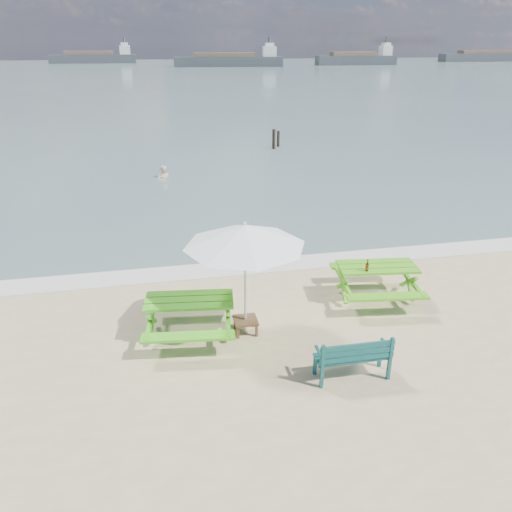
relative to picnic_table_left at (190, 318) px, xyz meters
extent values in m
plane|color=slate|center=(1.69, 83.36, -0.39)|extent=(300.00, 300.00, 0.00)
cube|color=silver|center=(1.69, 2.96, -0.38)|extent=(22.00, 0.90, 0.01)
cube|color=#43B11A|center=(0.00, 0.00, 0.40)|extent=(1.79, 1.01, 0.05)
cube|color=#43B11A|center=(0.10, 0.79, 0.08)|extent=(1.73, 0.51, 0.05)
cube|color=#43B11A|center=(-0.10, -0.79, 0.08)|extent=(1.73, 0.51, 0.05)
cube|color=#43B11A|center=(0.00, 0.00, -0.03)|extent=(1.71, 1.16, 0.72)
cube|color=#50AD1A|center=(4.22, 0.69, 0.41)|extent=(1.82, 1.03, 0.05)
cube|color=#50AD1A|center=(4.33, 1.49, 0.08)|extent=(1.75, 0.53, 0.05)
cube|color=#50AD1A|center=(4.11, -0.11, 0.08)|extent=(1.75, 0.53, 0.05)
cube|color=#50AD1A|center=(4.22, 0.69, -0.03)|extent=(1.73, 1.17, 0.73)
cube|color=#104543|center=(2.62, -1.90, 0.02)|extent=(1.31, 0.41, 0.04)
cube|color=#104543|center=(2.62, -2.10, 0.24)|extent=(1.30, 0.06, 0.33)
cube|color=#104543|center=(2.62, -1.90, -0.19)|extent=(1.21, 0.47, 0.41)
cube|color=brown|center=(1.08, -0.12, -0.11)|extent=(0.47, 0.47, 0.05)
cube|color=brown|center=(1.08, -0.12, -0.26)|extent=(0.41, 0.41, 0.26)
cylinder|color=silver|center=(1.08, -0.12, 0.72)|extent=(0.05, 0.05, 2.23)
cone|color=white|center=(1.08, -0.12, 1.70)|extent=(2.35, 2.35, 0.42)
cylinder|color=brown|center=(3.87, 0.47, 0.51)|extent=(0.07, 0.07, 0.16)
cylinder|color=brown|center=(3.87, 0.47, 0.67)|extent=(0.03, 0.03, 0.08)
cylinder|color=red|center=(3.87, 0.47, 0.51)|extent=(0.07, 0.07, 0.07)
imported|color=tan|center=(-0.07, 12.83, -0.72)|extent=(0.73, 0.62, 1.71)
cylinder|color=black|center=(6.03, 17.79, 0.04)|extent=(0.17, 0.17, 1.25)
cylinder|color=black|center=(6.43, 18.39, -0.06)|extent=(0.15, 0.15, 1.06)
cube|color=#353A3E|center=(18.21, 110.84, 0.61)|extent=(24.62, 7.00, 2.20)
cube|color=silver|center=(27.37, 109.69, 2.81)|extent=(3.27, 3.34, 2.20)
cube|color=#353A3E|center=(96.16, 127.20, 0.61)|extent=(30.70, 4.76, 2.20)
cube|color=#353A3E|center=(-13.49, 137.46, 0.61)|extent=(21.84, 4.00, 2.20)
cube|color=silver|center=(-5.20, 137.46, 2.81)|extent=(2.62, 3.00, 2.20)
cube|color=#353A3E|center=(49.81, 113.40, 0.61)|extent=(19.59, 4.63, 2.20)
cube|color=silver|center=(57.20, 113.16, 2.81)|extent=(2.43, 3.07, 2.20)
camera|label=1|loc=(-0.48, -8.59, 5.01)|focal=35.00mm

